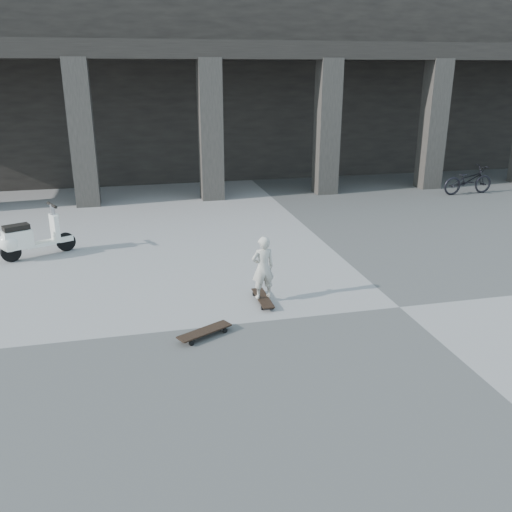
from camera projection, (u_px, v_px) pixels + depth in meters
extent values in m
plane|color=#4C4B49|center=(400.00, 307.00, 8.88)|extent=(90.00, 90.00, 0.00)
cube|color=black|center=(234.00, 88.00, 20.77)|extent=(28.00, 6.00, 6.00)
cube|color=black|center=(262.00, 51.00, 16.33)|extent=(28.00, 2.80, 0.50)
cube|color=#312D29|center=(82.00, 134.00, 14.89)|extent=(0.65, 0.65, 4.00)
cube|color=#312D29|center=(211.00, 131.00, 15.66)|extent=(0.65, 0.65, 4.00)
cube|color=#312D29|center=(327.00, 128.00, 16.43)|extent=(0.65, 0.65, 4.00)
cube|color=#312D29|center=(433.00, 125.00, 17.20)|extent=(0.65, 0.65, 4.00)
cube|color=black|center=(263.00, 298.00, 9.04)|extent=(0.20, 0.85, 0.02)
cube|color=#B2B2B7|center=(259.00, 293.00, 9.33)|extent=(0.18, 0.05, 0.03)
cube|color=#B2B2B7|center=(267.00, 307.00, 8.78)|extent=(0.18, 0.05, 0.03)
cylinder|color=black|center=(254.00, 294.00, 9.31)|extent=(0.03, 0.06, 0.06)
cylinder|color=black|center=(264.00, 293.00, 9.35)|extent=(0.03, 0.06, 0.06)
cylinder|color=black|center=(262.00, 308.00, 8.77)|extent=(0.03, 0.06, 0.06)
cylinder|color=black|center=(273.00, 307.00, 8.80)|extent=(0.03, 0.06, 0.06)
cube|color=black|center=(205.00, 331.00, 7.87)|extent=(0.86, 0.59, 0.02)
cube|color=#B2B2B7|center=(221.00, 328.00, 8.07)|extent=(0.14, 0.20, 0.03)
cube|color=#B2B2B7|center=(188.00, 340.00, 7.70)|extent=(0.14, 0.20, 0.03)
cylinder|color=black|center=(217.00, 326.00, 8.14)|extent=(0.08, 0.06, 0.07)
cylinder|color=black|center=(225.00, 330.00, 8.01)|extent=(0.08, 0.06, 0.07)
cylinder|color=black|center=(184.00, 338.00, 7.77)|extent=(0.08, 0.06, 0.07)
cylinder|color=black|center=(191.00, 343.00, 7.64)|extent=(0.08, 0.06, 0.07)
imported|color=beige|center=(263.00, 268.00, 8.87)|extent=(0.42, 0.30, 1.06)
cylinder|color=black|center=(66.00, 242.00, 11.57)|extent=(0.40, 0.25, 0.39)
cylinder|color=black|center=(11.00, 252.00, 10.92)|extent=(0.40, 0.25, 0.39)
cube|color=white|center=(40.00, 244.00, 11.24)|extent=(0.64, 0.48, 0.07)
cube|color=white|center=(18.00, 239.00, 10.94)|extent=(0.62, 0.51, 0.37)
sphere|color=white|center=(9.00, 242.00, 10.85)|extent=(0.41, 0.41, 0.41)
cube|color=black|center=(16.00, 227.00, 10.86)|extent=(0.55, 0.44, 0.10)
cube|color=white|center=(55.00, 228.00, 11.35)|extent=(0.23, 0.35, 0.57)
cube|color=white|center=(66.00, 238.00, 11.55)|extent=(0.33, 0.25, 0.12)
cylinder|color=#B2B2B7|center=(53.00, 211.00, 11.23)|extent=(0.12, 0.12, 0.30)
cylinder|color=black|center=(52.00, 205.00, 11.18)|extent=(0.26, 0.47, 0.06)
sphere|color=white|center=(56.00, 216.00, 11.30)|extent=(0.12, 0.12, 0.12)
imported|color=black|center=(468.00, 180.00, 16.75)|extent=(1.70, 0.68, 0.88)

